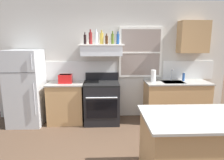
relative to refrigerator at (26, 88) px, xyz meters
The scene contains 19 objects.
back_wall 2.04m from the refrigerator, 11.29° to the left, with size 5.40×0.11×2.70m.
refrigerator is the anchor object (origin of this frame).
counter_left_of_stove 0.92m from the refrigerator, ahead, with size 0.79×0.63×0.91m.
toaster 0.88m from the refrigerator, ahead, with size 0.30×0.20×0.19m.
stove_range 1.69m from the refrigerator, ahead, with size 0.76×0.69×1.09m.
range_hood_shelf 1.84m from the refrigerator, ahead, with size 0.96×0.52×0.24m.
bottle_balsamic_dark 1.66m from the refrigerator, ahead, with size 0.06×0.06×0.25m.
bottle_red_label_wine 1.77m from the refrigerator, ahead, with size 0.07×0.07×0.31m.
bottle_clear_tall 1.87m from the refrigerator, ahead, with size 0.06×0.06×0.32m.
bottle_champagne_gold_foil 1.97m from the refrigerator, ahead, with size 0.08×0.08×0.30m.
bottle_brown_stout 2.04m from the refrigerator, ahead, with size 0.06×0.06×0.22m.
bottle_olive_oil_square 2.17m from the refrigerator, ahead, with size 0.06×0.06×0.28m.
bottle_blue_liqueur 2.27m from the refrigerator, ahead, with size 0.07×0.07×0.27m.
counter_right_with_sink 3.37m from the refrigerator, ahead, with size 1.43×0.63×0.91m.
sink_faucet 3.26m from the refrigerator, ahead, with size 0.03×0.17×0.28m.
paper_towel_roll 2.81m from the refrigerator, ahead, with size 0.11×0.11×0.27m, color white.
dish_soap_bottle 3.54m from the refrigerator, ahead, with size 0.06×0.06×0.18m, color blue.
kitchen_island 3.51m from the refrigerator, 34.53° to the right, with size 1.40×0.90×0.91m.
upper_cabinet_right 3.86m from the refrigerator, ahead, with size 0.64×0.32×0.70m.
Camera 1 is at (-0.18, -2.34, 1.81)m, focal length 31.26 mm.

